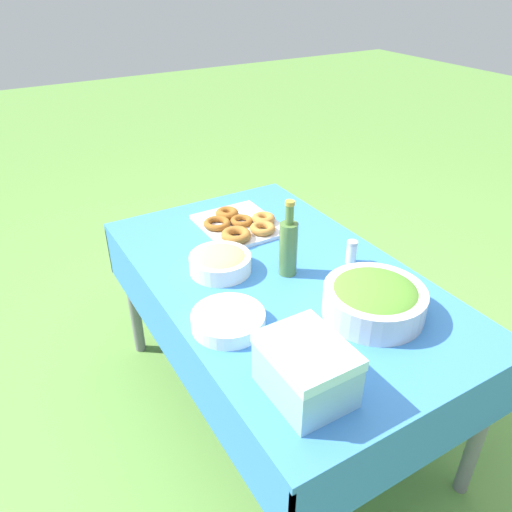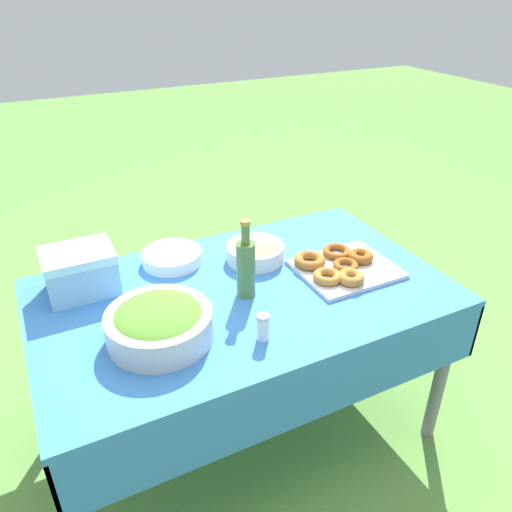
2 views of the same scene
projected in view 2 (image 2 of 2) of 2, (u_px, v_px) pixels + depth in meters
ground_plane at (245, 425)px, 2.11m from camera, size 14.00×14.00×0.00m
picnic_table at (243, 310)px, 1.81m from camera, size 1.44×0.87×0.68m
salad_bowl at (159, 323)px, 1.50m from camera, size 0.32×0.32×0.12m
pasta_bowl at (255, 251)px, 1.93m from camera, size 0.22×0.22×0.08m
donut_platter at (340, 266)px, 1.87m from camera, size 0.36×0.32×0.05m
plate_stack at (172, 257)px, 1.92m from camera, size 0.23×0.23×0.05m
olive_oil_bottle at (246, 267)px, 1.69m from camera, size 0.07×0.07×0.29m
cooler_box at (80, 271)px, 1.73m from camera, size 0.24×0.19×0.16m
salt_shaker at (263, 327)px, 1.51m from camera, size 0.04×0.04×0.09m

